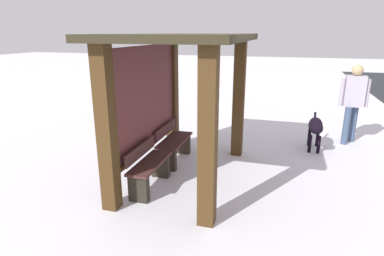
{
  "coord_description": "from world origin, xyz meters",
  "views": [
    {
      "loc": [
        -5.02,
        -1.58,
        2.48
      ],
      "look_at": [
        -0.25,
        -0.19,
        0.99
      ],
      "focal_mm": 29.9,
      "sensor_mm": 36.0,
      "label": 1
    }
  ],
  "objects": [
    {
      "name": "bus_shelter",
      "position": [
        0.0,
        0.17,
        1.79
      ],
      "size": [
        3.23,
        1.99,
        2.46
      ],
      "color": "#412B13",
      "rests_on": "ground"
    },
    {
      "name": "dog",
      "position": [
        2.04,
        -2.3,
        0.52
      ],
      "size": [
        1.1,
        0.31,
        0.73
      ],
      "color": "black",
      "rests_on": "ground"
    },
    {
      "name": "person_walking",
      "position": [
        2.78,
        -3.1,
        1.06
      ],
      "size": [
        0.4,
        0.61,
        1.8
      ],
      "color": "#B8AFC1",
      "rests_on": "ground"
    },
    {
      "name": "bench_left_inside",
      "position": [
        -0.6,
        0.44,
        0.34
      ],
      "size": [
        1.1,
        0.36,
        0.74
      ],
      "color": "#472826",
      "rests_on": "ground"
    },
    {
      "name": "ground_plane",
      "position": [
        0.0,
        0.0,
        0.0
      ],
      "size": [
        60.0,
        60.0,
        0.0
      ],
      "primitive_type": "plane",
      "color": "silver"
    },
    {
      "name": "bench_center_inside",
      "position": [
        0.6,
        0.44,
        0.33
      ],
      "size": [
        1.1,
        0.42,
        0.74
      ],
      "color": "#4A2729",
      "rests_on": "ground"
    }
  ]
}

